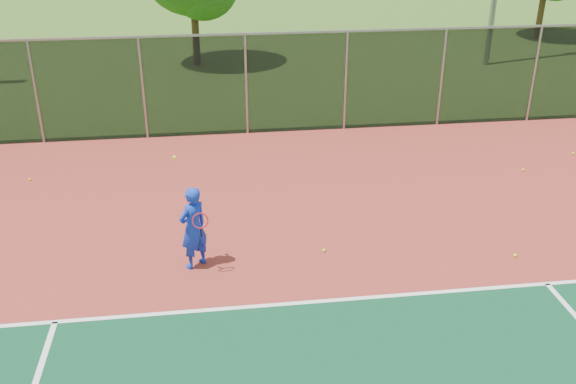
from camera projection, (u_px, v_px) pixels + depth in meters
name	position (u px, v px, depth m)	size (l,w,h in m)	color
court_apron	(466.00, 325.00, 10.99)	(30.00, 20.00, 0.02)	maroon
fence_back	(346.00, 80.00, 19.27)	(30.00, 0.06, 3.03)	black
tennis_player	(193.00, 228.00, 12.35)	(0.74, 0.77, 2.32)	#1332BA
practice_ball_1	(324.00, 250.00, 13.18)	(0.07, 0.07, 0.07)	yellow
practice_ball_3	(30.00, 179.00, 16.38)	(0.07, 0.07, 0.07)	yellow
practice_ball_4	(523.00, 170.00, 16.92)	(0.07, 0.07, 0.07)	yellow
practice_ball_5	(573.00, 154.00, 17.96)	(0.07, 0.07, 0.07)	yellow
practice_ball_7	(515.00, 255.00, 13.00)	(0.07, 0.07, 0.07)	yellow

